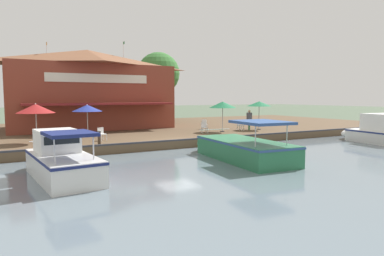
% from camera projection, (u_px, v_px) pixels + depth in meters
% --- Properties ---
extents(ground_plane, '(220.00, 220.00, 0.00)m').
position_uv_depth(ground_plane, '(178.00, 150.00, 22.26)').
color(ground_plane, '#4C5B47').
extents(quay_deck, '(22.00, 56.00, 0.60)m').
position_uv_depth(quay_deck, '(125.00, 131.00, 31.82)').
color(quay_deck, brown).
rests_on(quay_deck, ground).
extents(quay_edge_fender, '(0.20, 50.40, 0.10)m').
position_uv_depth(quay_edge_fender, '(177.00, 140.00, 22.28)').
color(quay_edge_fender, '#2D2D33').
rests_on(quay_edge_fender, quay_deck).
extents(waterfront_restaurant, '(10.36, 14.56, 8.22)m').
position_uv_depth(waterfront_restaurant, '(88.00, 88.00, 31.86)').
color(waterfront_restaurant, brown).
rests_on(waterfront_restaurant, quay_deck).
extents(patio_umbrella_back_row, '(2.27, 2.27, 2.47)m').
position_uv_depth(patio_umbrella_back_row, '(36.00, 109.00, 20.90)').
color(patio_umbrella_back_row, '#B7B7B7').
rests_on(patio_umbrella_back_row, quay_deck).
extents(patio_umbrella_far_corner, '(2.16, 2.16, 2.52)m').
position_uv_depth(patio_umbrella_far_corner, '(259.00, 104.00, 29.91)').
color(patio_umbrella_far_corner, '#B7B7B7').
rests_on(patio_umbrella_far_corner, quay_deck).
extents(patio_umbrella_near_quay_edge, '(2.15, 2.15, 2.33)m').
position_uv_depth(patio_umbrella_near_quay_edge, '(87.00, 108.00, 24.85)').
color(patio_umbrella_near_quay_edge, '#B7B7B7').
rests_on(patio_umbrella_near_quay_edge, quay_deck).
extents(patio_umbrella_by_entrance, '(2.25, 2.25, 2.53)m').
position_uv_depth(patio_umbrella_by_entrance, '(223.00, 105.00, 27.99)').
color(patio_umbrella_by_entrance, '#B7B7B7').
rests_on(patio_umbrella_by_entrance, quay_deck).
extents(cafe_chair_mid_patio, '(0.58, 0.58, 0.85)m').
position_uv_depth(cafe_chair_mid_patio, '(240.00, 125.00, 29.34)').
color(cafe_chair_mid_patio, white).
rests_on(cafe_chair_mid_patio, quay_deck).
extents(cafe_chair_facing_river, '(0.52, 0.52, 0.85)m').
position_uv_depth(cafe_chair_facing_river, '(204.00, 127.00, 27.23)').
color(cafe_chair_facing_river, white).
rests_on(cafe_chair_facing_river, quay_deck).
extents(cafe_chair_under_first_umbrella, '(0.56, 0.56, 0.85)m').
position_uv_depth(cafe_chair_under_first_umbrella, '(102.00, 133.00, 22.37)').
color(cafe_chair_under_first_umbrella, white).
rests_on(cafe_chair_under_first_umbrella, quay_deck).
extents(cafe_chair_beside_entrance, '(0.56, 0.56, 0.85)m').
position_uv_depth(cafe_chair_beside_entrance, '(204.00, 124.00, 30.51)').
color(cafe_chair_beside_entrance, white).
rests_on(cafe_chair_beside_entrance, quay_deck).
extents(person_mid_patio, '(0.49, 0.49, 1.73)m').
position_uv_depth(person_mid_patio, '(249.00, 117.00, 29.65)').
color(person_mid_patio, '#337547').
rests_on(person_mid_patio, quay_deck).
extents(motorboat_far_downstream, '(6.15, 2.54, 2.05)m').
position_uv_depth(motorboat_far_downstream, '(59.00, 159.00, 14.50)').
color(motorboat_far_downstream, silver).
rests_on(motorboat_far_downstream, river_water).
extents(motorboat_distant_upstream, '(7.59, 3.14, 2.19)m').
position_uv_depth(motorboat_distant_upstream, '(238.00, 147.00, 18.87)').
color(motorboat_distant_upstream, '#287047').
rests_on(motorboat_distant_upstream, river_water).
extents(mooring_post, '(0.22, 0.22, 0.85)m').
position_uv_depth(mooring_post, '(99.00, 138.00, 20.08)').
color(mooring_post, '#473323').
rests_on(mooring_post, quay_deck).
extents(tree_upstream_bank, '(5.30, 5.05, 8.19)m').
position_uv_depth(tree_upstream_bank, '(158.00, 75.00, 40.58)').
color(tree_upstream_bank, brown).
rests_on(tree_upstream_bank, quay_deck).
extents(tree_downstream_bank, '(3.74, 3.56, 6.83)m').
position_uv_depth(tree_downstream_bank, '(129.00, 79.00, 40.01)').
color(tree_downstream_bank, brown).
rests_on(tree_downstream_bank, quay_deck).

